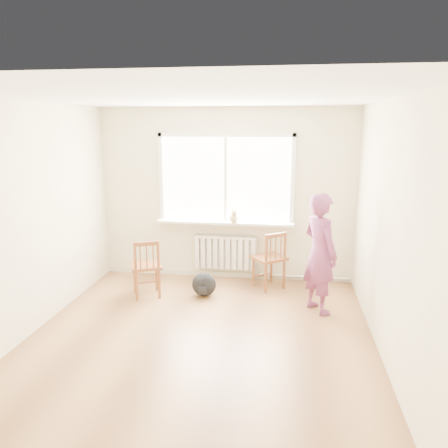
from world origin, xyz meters
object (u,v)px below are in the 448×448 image
at_px(chair_left, 147,268).
at_px(chair_right, 271,260).
at_px(person, 320,253).
at_px(backpack, 204,284).
at_px(cat, 234,216).

bearing_deg(chair_left, chair_right, 174.55).
xyz_separation_m(chair_left, person, (2.40, -0.14, 0.37)).
bearing_deg(chair_right, person, 95.27).
xyz_separation_m(person, backpack, (-1.60, 0.28, -0.62)).
xyz_separation_m(chair_left, backpack, (0.80, 0.14, -0.25)).
height_order(chair_left, backpack, chair_left).
distance_m(chair_right, cat, 0.87).
bearing_deg(chair_left, cat, -168.41).
bearing_deg(cat, chair_left, -151.43).
xyz_separation_m(chair_right, cat, (-0.59, 0.24, 0.60)).
height_order(person, backpack, person).
distance_m(chair_left, backpack, 0.86).
xyz_separation_m(chair_right, backpack, (-0.94, -0.44, -0.27)).
height_order(chair_right, backpack, chair_right).
distance_m(chair_left, cat, 1.55).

